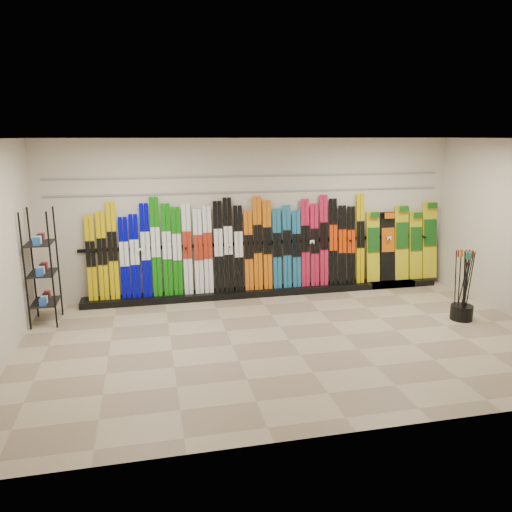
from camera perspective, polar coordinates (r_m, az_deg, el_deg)
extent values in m
plane|color=gray|center=(7.75, 3.84, -9.53)|extent=(8.00, 8.00, 0.00)
plane|color=beige|center=(9.67, -0.18, 4.43)|extent=(8.00, 0.00, 8.00)
plane|color=silver|center=(7.13, 4.23, 13.25)|extent=(8.00, 8.00, 0.00)
cube|color=black|center=(9.85, 1.38, -4.03)|extent=(8.00, 0.40, 0.12)
cube|color=#CDAC04|center=(9.45, -18.34, -0.23)|extent=(0.17, 0.20, 1.55)
cube|color=#CDAC04|center=(9.43, -17.16, 0.01)|extent=(0.17, 0.20, 1.61)
cube|color=#CDAC04|center=(9.40, -16.05, 0.56)|extent=(0.17, 0.22, 1.77)
cube|color=#0102A4|center=(9.41, -14.80, -0.22)|extent=(0.17, 0.19, 1.49)
cube|color=#0102A4|center=(9.40, -13.68, -0.03)|extent=(0.17, 0.19, 1.54)
cube|color=#0102A4|center=(9.39, -12.49, 0.62)|extent=(0.17, 0.22, 1.73)
cube|color=#106F0B|center=(9.38, -11.38, 1.00)|extent=(0.17, 0.23, 1.84)
cube|color=#106F0B|center=(9.39, -10.14, 0.69)|extent=(0.17, 0.22, 1.72)
cube|color=#106F0B|center=(9.40, -9.01, 0.53)|extent=(0.17, 0.21, 1.64)
cube|color=silver|center=(9.41, -7.85, 0.75)|extent=(0.17, 0.21, 1.70)
cube|color=silver|center=(9.44, -6.60, 0.49)|extent=(0.17, 0.20, 1.59)
cube|color=silver|center=(9.45, -5.51, 0.69)|extent=(0.17, 0.21, 1.64)
cube|color=black|center=(9.48, -4.31, 1.03)|extent=(0.17, 0.22, 1.73)
cube|color=black|center=(9.50, -3.19, 1.27)|extent=(0.17, 0.22, 1.79)
cube|color=black|center=(9.54, -1.99, 0.86)|extent=(0.17, 0.21, 1.64)
cube|color=#D2620E|center=(9.58, -0.85, 0.61)|extent=(0.17, 0.19, 1.53)
cube|color=#D2620E|center=(9.61, 0.20, 1.44)|extent=(0.17, 0.22, 1.80)
cube|color=#D2620E|center=(9.65, 1.32, 1.27)|extent=(0.17, 0.22, 1.72)
cube|color=#195F8C|center=(9.71, 2.43, 0.83)|extent=(0.17, 0.20, 1.55)
cube|color=#195F8C|center=(9.76, 3.57, 1.07)|extent=(0.17, 0.20, 1.62)
cube|color=#195F8C|center=(9.82, 4.66, 0.79)|extent=(0.17, 0.19, 1.50)
cube|color=#B51538|center=(9.86, 5.66, 1.48)|extent=(0.17, 0.22, 1.72)
cube|color=#B51538|center=(9.93, 6.72, 1.25)|extent=(0.17, 0.21, 1.63)
cube|color=#B51538|center=(9.99, 7.77, 1.77)|extent=(0.17, 0.22, 1.79)
cube|color=black|center=(10.06, 8.81, 1.60)|extent=(0.17, 0.22, 1.72)
cube|color=black|center=(10.14, 9.83, 1.25)|extent=(0.17, 0.20, 1.58)
cube|color=black|center=(10.21, 10.81, 1.23)|extent=(0.17, 0.20, 1.55)
cube|color=#CDAC04|center=(10.28, 11.84, 1.94)|extent=(0.17, 0.22, 1.79)
cube|color=gold|center=(10.45, 13.24, 1.04)|extent=(0.28, 0.22, 1.43)
cube|color=black|center=(10.60, 14.80, 1.06)|extent=(0.31, 0.22, 1.41)
cube|color=gold|center=(10.74, 16.32, 1.46)|extent=(0.30, 0.24, 1.53)
cube|color=gold|center=(10.90, 17.79, 1.16)|extent=(0.28, 0.22, 1.40)
cube|color=gold|center=(11.06, 19.23, 1.72)|extent=(0.32, 0.24, 1.58)
cube|color=black|center=(8.86, -23.27, -1.17)|extent=(0.40, 0.60, 1.90)
cylinder|color=black|center=(9.19, 22.43, -5.97)|extent=(0.37, 0.37, 0.25)
cylinder|color=black|center=(9.04, 21.82, -2.99)|extent=(0.13, 0.07, 1.18)
cylinder|color=black|center=(9.08, 22.21, -2.95)|extent=(0.04, 0.06, 1.18)
cylinder|color=black|center=(8.93, 22.80, -3.29)|extent=(0.10, 0.07, 1.18)
cylinder|color=black|center=(8.94, 22.65, -3.25)|extent=(0.15, 0.10, 1.17)
cylinder|color=black|center=(9.07, 23.22, -3.08)|extent=(0.04, 0.16, 1.17)
cylinder|color=black|center=(9.03, 22.54, -3.09)|extent=(0.11, 0.11, 1.18)
cylinder|color=black|center=(9.12, 22.83, -2.95)|extent=(0.10, 0.03, 1.18)
cylinder|color=black|center=(9.10, 22.82, -2.98)|extent=(0.03, 0.15, 1.17)
cylinder|color=black|center=(9.10, 22.84, -2.99)|extent=(0.11, 0.06, 1.18)
cylinder|color=black|center=(8.95, 22.91, -3.25)|extent=(0.05, 0.08, 1.18)
cylinder|color=black|center=(9.02, 22.70, -3.12)|extent=(0.10, 0.06, 1.18)
cylinder|color=black|center=(8.92, 22.97, -3.32)|extent=(0.09, 0.08, 1.18)
cube|color=gray|center=(9.59, -0.16, 7.37)|extent=(7.60, 0.02, 0.03)
cube|color=gray|center=(9.56, -0.16, 9.15)|extent=(7.60, 0.02, 0.03)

